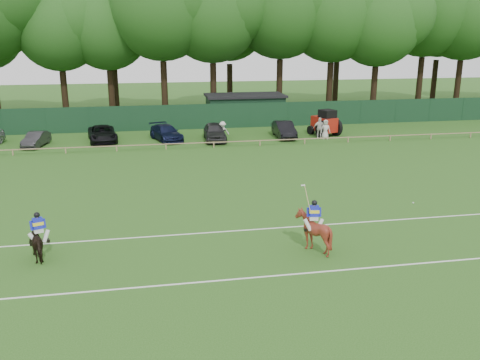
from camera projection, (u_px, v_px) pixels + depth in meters
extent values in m
plane|color=#1E4C14|center=(241.00, 223.00, 25.71)|extent=(160.00, 160.00, 0.00)
imported|color=black|center=(40.00, 242.00, 21.49)|extent=(1.39, 1.92, 1.48)
imported|color=maroon|center=(313.00, 231.00, 22.23)|extent=(1.72, 1.87, 1.80)
imported|color=#29292C|center=(36.00, 139.00, 43.19)|extent=(1.97, 3.93, 1.24)
imported|color=black|center=(102.00, 134.00, 45.11)|extent=(3.03, 5.32, 1.40)
imported|color=#101635|center=(166.00, 133.00, 45.62)|extent=(3.28, 5.10, 1.38)
imported|color=#2E2E30|center=(215.00, 132.00, 45.52)|extent=(2.15, 4.79, 1.60)
imported|color=black|center=(284.00, 130.00, 46.90)|extent=(1.78, 4.56, 1.48)
imported|color=beige|center=(223.00, 131.00, 45.19)|extent=(1.19, 0.75, 1.78)
imported|color=silver|center=(319.00, 128.00, 46.35)|extent=(1.17, 0.55, 1.94)
imported|color=beige|center=(325.00, 129.00, 46.21)|extent=(0.90, 0.62, 1.76)
cube|color=silver|center=(39.00, 230.00, 21.35)|extent=(0.43, 0.38, 0.18)
cube|color=#1B23C2|center=(38.00, 223.00, 21.26)|extent=(0.48, 0.43, 0.51)
cube|color=yellow|center=(38.00, 224.00, 21.26)|extent=(0.51, 0.43, 0.18)
sphere|color=black|center=(37.00, 215.00, 21.16)|extent=(0.25, 0.25, 0.25)
cylinder|color=silver|center=(46.00, 236.00, 21.52)|extent=(0.39, 0.45, 0.59)
cylinder|color=silver|center=(33.00, 239.00, 21.26)|extent=(0.47, 0.28, 0.59)
cube|color=silver|center=(314.00, 218.00, 22.06)|extent=(0.40, 0.32, 0.18)
cube|color=#1B23C2|center=(314.00, 211.00, 21.97)|extent=(0.45, 0.37, 0.51)
cube|color=yellow|center=(314.00, 211.00, 21.98)|extent=(0.47, 0.36, 0.18)
sphere|color=black|center=(314.00, 203.00, 21.87)|extent=(0.25, 0.25, 0.25)
cylinder|color=silver|center=(320.00, 225.00, 22.10)|extent=(0.42, 0.31, 0.59)
cylinder|color=silver|center=(308.00, 225.00, 22.09)|extent=(0.41, 0.39, 0.59)
cylinder|color=tan|center=(307.00, 199.00, 21.87)|extent=(0.18, 0.62, 1.17)
sphere|color=silver|center=(413.00, 203.00, 28.68)|extent=(0.09, 0.09, 0.09)
cube|color=silver|center=(269.00, 276.00, 20.03)|extent=(60.00, 0.10, 0.01)
cube|color=silver|center=(245.00, 230.00, 24.76)|extent=(60.00, 0.10, 0.01)
cube|color=#997F5B|center=(202.00, 143.00, 42.60)|extent=(62.00, 0.08, 0.08)
cube|color=#14351E|center=(192.00, 117.00, 50.89)|extent=(92.00, 0.04, 2.50)
cube|color=#14331E|center=(245.00, 110.00, 54.72)|extent=(8.00, 4.00, 2.80)
cube|color=black|center=(245.00, 95.00, 54.30)|extent=(8.40, 4.40, 0.24)
cube|color=#A71B0F|center=(324.00, 124.00, 47.82)|extent=(2.06, 2.77, 1.34)
cube|color=black|center=(327.00, 115.00, 47.22)|extent=(1.60, 1.66, 0.92)
cylinder|color=black|center=(321.00, 129.00, 46.89)|extent=(0.79, 1.56, 1.54)
cylinder|color=black|center=(336.00, 128.00, 47.71)|extent=(0.79, 1.56, 1.54)
cylinder|color=black|center=(311.00, 130.00, 48.50)|extent=(0.56, 0.88, 0.82)
cylinder|color=black|center=(323.00, 129.00, 49.23)|extent=(0.56, 0.88, 0.82)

